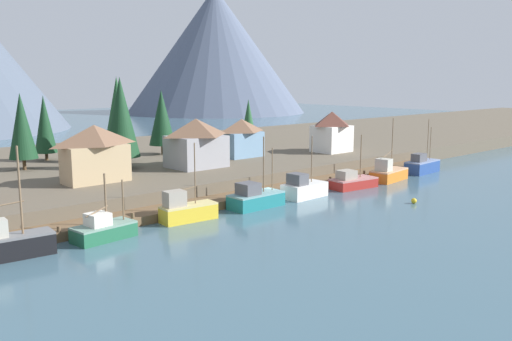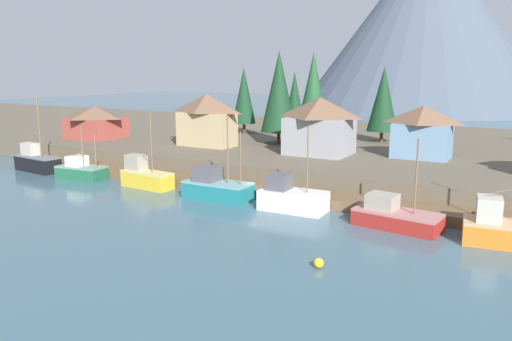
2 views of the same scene
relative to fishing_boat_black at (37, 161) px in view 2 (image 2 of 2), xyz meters
name	(u,v)px [view 2 (image 2 of 2)]	position (x,y,z in m)	size (l,w,h in m)	color
ground_plane	(333,172)	(33.21, 21.64, -1.80)	(400.00, 400.00, 1.00)	#3D5B6B
dock	(271,192)	(33.21, 3.62, -0.80)	(80.00, 4.00, 1.60)	brown
shoreline_bank	(362,148)	(33.21, 33.64, -0.05)	(400.00, 56.00, 2.50)	brown
mountain_west_peak	(426,23)	(19.51, 139.57, 27.99)	(85.58, 85.58, 58.58)	#475160
fishing_boat_black	(37,161)	(0.00, 0.00, 0.00)	(7.28, 3.05, 9.91)	black
fishing_boat_green	(81,170)	(8.75, -0.26, -0.27)	(6.35, 3.47, 6.57)	#1E5B3D
fishing_boat_yellow	(145,176)	(18.88, 0.14, -0.01)	(6.55, 2.81, 8.68)	gold
fishing_boat_teal	(216,187)	(28.85, -0.14, -0.11)	(7.16, 3.23, 8.65)	#196B70
fishing_boat_white	(291,198)	(37.48, -0.16, -0.07)	(6.37, 3.27, 8.12)	silver
fishing_boat_red	(395,216)	(47.36, -0.49, -0.34)	(7.42, 3.96, 7.67)	maroon
fishing_boat_orange	(510,230)	(56.02, -0.60, -0.13)	(7.46, 4.06, 9.64)	#CC6B1E
house_tan	(207,120)	(16.07, 16.12, 4.96)	(8.39, 4.21, 7.37)	tan
house_red	(96,122)	(-4.53, 14.42, 3.78)	(8.29, 7.19, 5.05)	#9E4238
house_grey	(320,125)	(32.78, 17.44, 4.92)	(8.12, 6.70, 7.27)	gray
house_blue	(422,131)	(44.76, 21.04, 4.48)	(7.03, 4.39, 6.43)	#6689A8
conifer_near_right	(279,92)	(23.79, 23.41, 8.78)	(5.23, 5.23, 13.39)	#4C3823
conifer_mid_left	(294,98)	(18.65, 39.27, 7.05)	(3.50, 3.50, 10.49)	#4C3823
conifer_mid_right	(313,91)	(26.49, 29.53, 8.74)	(4.83, 4.83, 13.46)	#4C3823
conifer_back_left	(244,96)	(12.58, 31.96, 7.60)	(4.01, 4.01, 11.15)	#4C3823
conifer_back_right	(383,99)	(36.47, 32.65, 7.64)	(4.55, 4.55, 11.24)	#4C3823
channel_buoy	(319,263)	(45.32, -11.95, -0.95)	(0.70, 0.70, 0.70)	gold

